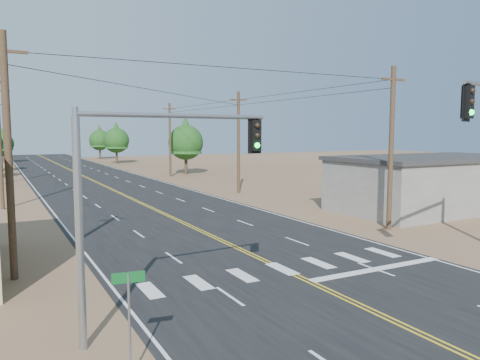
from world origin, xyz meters
TOP-DOWN VIEW (x-y plane):
  - ground at (0.00, 0.00)m, footprint 220.00×220.00m
  - road at (0.00, 30.00)m, footprint 15.00×200.00m
  - building_right at (19.00, 16.00)m, footprint 15.00×8.00m
  - utility_pole_left_near at (-10.50, 12.00)m, footprint 1.80×0.30m
  - utility_pole_left_mid at (-10.50, 32.00)m, footprint 1.80×0.30m
  - utility_pole_right_near at (10.50, 12.00)m, footprint 1.80×0.30m
  - utility_pole_right_mid at (10.50, 32.00)m, footprint 1.80×0.30m
  - utility_pole_right_far at (10.50, 52.00)m, footprint 1.80×0.30m
  - signal_mast_left at (-7.31, 4.28)m, footprint 6.10×0.63m
  - street_sign at (-8.34, 2.00)m, footprint 0.79×0.15m
  - tree_left_far at (-9.00, 95.72)m, footprint 4.15×4.15m
  - tree_right_near at (13.62, 54.09)m, footprint 5.01×5.01m
  - tree_right_mid at (10.51, 82.99)m, footprint 4.87×4.87m
  - tree_right_far at (10.79, 100.16)m, footprint 4.64×4.64m

SIDE VIEW (x-z plane):
  - ground at x=0.00m, z-range 0.00..0.00m
  - road at x=0.00m, z-range 0.00..0.02m
  - street_sign at x=-8.34m, z-range 0.46..3.14m
  - building_right at x=19.00m, z-range 0.00..4.00m
  - tree_left_far at x=-9.00m, z-range 0.77..7.69m
  - signal_mast_left at x=-7.31m, z-range 1.22..7.92m
  - tree_right_far at x=10.79m, z-range 0.86..8.59m
  - tree_right_mid at x=10.51m, z-range 0.91..9.02m
  - tree_right_near at x=13.62m, z-range 0.93..9.27m
  - utility_pole_left_near at x=-10.50m, z-range 0.12..10.12m
  - utility_pole_left_mid at x=-10.50m, z-range 0.12..10.12m
  - utility_pole_right_near at x=10.50m, z-range 0.12..10.12m
  - utility_pole_right_mid at x=10.50m, z-range 0.12..10.12m
  - utility_pole_right_far at x=10.50m, z-range 0.12..10.12m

